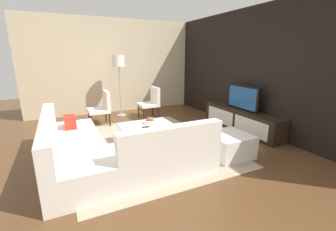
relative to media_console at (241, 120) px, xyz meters
name	(u,v)px	position (x,y,z in m)	size (l,w,h in m)	color
ground_plane	(146,147)	(0.00, -2.40, -0.25)	(14.00, 14.00, 0.00)	brown
feature_wall_back	(255,70)	(0.00, 0.30, 1.15)	(6.40, 0.12, 2.80)	black
side_wall_left	(115,67)	(-3.20, -2.20, 1.15)	(0.12, 5.20, 2.80)	beige
area_rug	(145,145)	(-0.10, -2.40, -0.24)	(3.44, 2.79, 0.01)	tan
media_console	(241,120)	(0.00, 0.00, 0.00)	(2.21, 0.44, 0.50)	black
television	(243,98)	(0.00, 0.00, 0.54)	(0.96, 0.06, 0.58)	black
sectional_couch	(105,151)	(0.52, -3.27, 0.04)	(2.46, 2.38, 0.83)	white
coffee_table	(149,135)	(-0.10, -2.30, -0.05)	(1.02, 1.05, 0.38)	black
accent_chair_near	(102,106)	(-1.89, -2.88, 0.24)	(0.57, 0.51, 0.87)	black
floor_lamp	(119,64)	(-2.56, -2.23, 1.24)	(0.34, 0.34, 1.75)	#A5A5AA
ottoman	(229,145)	(0.99, -1.21, -0.05)	(0.70, 0.70, 0.40)	white
fruit_bowl	(150,121)	(-0.28, -2.20, 0.18)	(0.28, 0.28, 0.14)	silver
accent_chair_far	(151,101)	(-1.99, -1.49, 0.24)	(0.54, 0.52, 0.87)	black
book_stack	(147,129)	(0.11, -2.42, 0.16)	(0.21, 0.13, 0.06)	#1E232D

